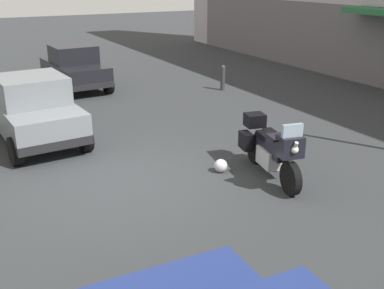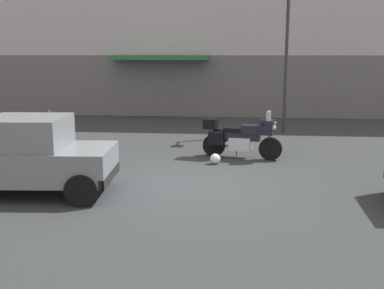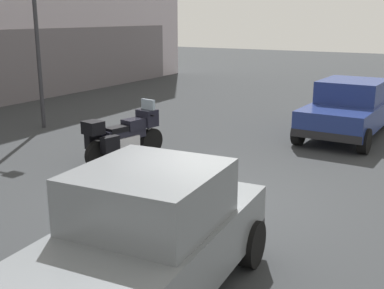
{
  "view_description": "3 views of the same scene",
  "coord_description": "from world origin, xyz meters",
  "px_view_note": "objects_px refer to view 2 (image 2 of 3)",
  "views": [
    {
      "loc": [
        8.15,
        -2.7,
        3.91
      ],
      "look_at": [
        0.9,
        1.21,
        0.85
      ],
      "focal_mm": 43.12,
      "sensor_mm": 36.0,
      "label": 1
    },
    {
      "loc": [
        1.16,
        -10.03,
        2.96
      ],
      "look_at": [
        0.09,
        1.03,
        0.72
      ],
      "focal_mm": 43.29,
      "sensor_mm": 36.0,
      "label": 2
    },
    {
      "loc": [
        -7.39,
        -3.94,
        3.27
      ],
      "look_at": [
        0.99,
        0.86,
        0.72
      ],
      "focal_mm": 45.57,
      "sensor_mm": 36.0,
      "label": 3
    }
  ],
  "objects_px": {
    "bollard_curbside": "(49,122)",
    "motorcycle": "(240,136)",
    "car_hatchback_near": "(23,156)",
    "streetlamp_curbside": "(287,48)",
    "helmet": "(215,159)"
  },
  "relations": [
    {
      "from": "streetlamp_curbside",
      "to": "bollard_curbside",
      "type": "height_order",
      "value": "streetlamp_curbside"
    },
    {
      "from": "motorcycle",
      "to": "bollard_curbside",
      "type": "relative_size",
      "value": 2.5
    },
    {
      "from": "bollard_curbside",
      "to": "motorcycle",
      "type": "bearing_deg",
      "value": -24.41
    },
    {
      "from": "streetlamp_curbside",
      "to": "bollard_curbside",
      "type": "xyz_separation_m",
      "value": [
        -8.48,
        -1.07,
        -2.63
      ]
    },
    {
      "from": "motorcycle",
      "to": "bollard_curbside",
      "type": "bearing_deg",
      "value": 167.33
    },
    {
      "from": "helmet",
      "to": "car_hatchback_near",
      "type": "xyz_separation_m",
      "value": [
        -3.89,
        -3.03,
        0.67
      ]
    },
    {
      "from": "motorcycle",
      "to": "helmet",
      "type": "relative_size",
      "value": 8.0
    },
    {
      "from": "streetlamp_curbside",
      "to": "motorcycle",
      "type": "bearing_deg",
      "value": -111.29
    },
    {
      "from": "car_hatchback_near",
      "to": "bollard_curbside",
      "type": "distance_m",
      "value": 7.29
    },
    {
      "from": "streetlamp_curbside",
      "to": "helmet",
      "type": "bearing_deg",
      "value": -114.83
    },
    {
      "from": "streetlamp_curbside",
      "to": "car_hatchback_near",
      "type": "bearing_deg",
      "value": -127.78
    },
    {
      "from": "helmet",
      "to": "bollard_curbside",
      "type": "xyz_separation_m",
      "value": [
        -6.19,
        3.89,
        0.34
      ]
    },
    {
      "from": "motorcycle",
      "to": "car_hatchback_near",
      "type": "xyz_separation_m",
      "value": [
        -4.56,
        -3.8,
        0.19
      ]
    },
    {
      "from": "helmet",
      "to": "streetlamp_curbside",
      "type": "bearing_deg",
      "value": 65.17
    },
    {
      "from": "bollard_curbside",
      "to": "car_hatchback_near",
      "type": "bearing_deg",
      "value": -71.66
    }
  ]
}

